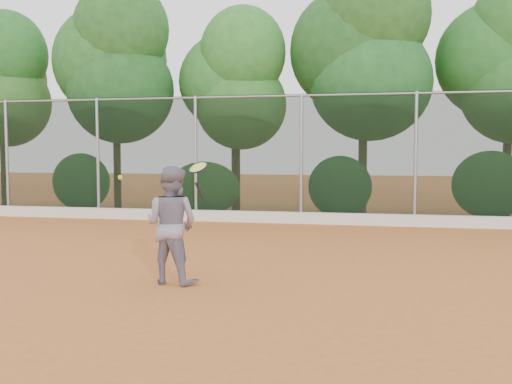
# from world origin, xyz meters

# --- Properties ---
(ground) EXTENTS (80.00, 80.00, 0.00)m
(ground) POSITION_xyz_m (0.00, 0.00, 0.00)
(ground) COLOR #BC652C
(ground) RESTS_ON ground
(concrete_curb) EXTENTS (24.00, 0.20, 0.30)m
(concrete_curb) POSITION_xyz_m (0.00, 6.82, 0.15)
(concrete_curb) COLOR silver
(concrete_curb) RESTS_ON ground
(tennis_player) EXTENTS (0.94, 0.79, 1.72)m
(tennis_player) POSITION_xyz_m (-0.94, -0.56, 0.86)
(tennis_player) COLOR gray
(tennis_player) RESTS_ON ground
(chainlink_fence) EXTENTS (24.09, 0.09, 3.50)m
(chainlink_fence) POSITION_xyz_m (-0.00, 7.00, 1.86)
(chainlink_fence) COLOR black
(chainlink_fence) RESTS_ON ground
(foliage_backdrop) EXTENTS (23.70, 3.63, 7.55)m
(foliage_backdrop) POSITION_xyz_m (-0.55, 8.98, 4.40)
(foliage_backdrop) COLOR #442B1A
(foliage_backdrop) RESTS_ON ground
(tennis_racket) EXTENTS (0.38, 0.36, 0.58)m
(tennis_racket) POSITION_xyz_m (-0.52, -0.57, 1.67)
(tennis_racket) COLOR black
(tennis_racket) RESTS_ON ground
(tennis_ball_in_flight) EXTENTS (0.07, 0.07, 0.07)m
(tennis_ball_in_flight) POSITION_xyz_m (-1.69, -0.67, 1.55)
(tennis_ball_in_flight) COLOR #BAD12F
(tennis_ball_in_flight) RESTS_ON ground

